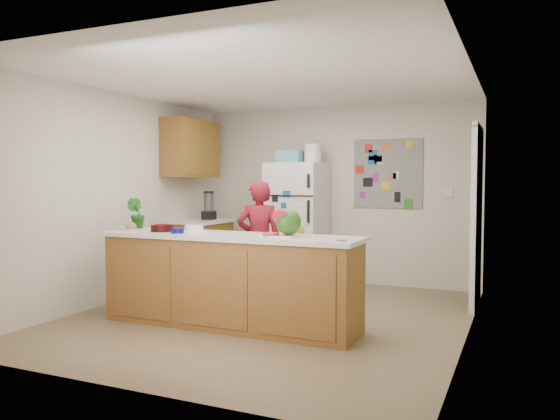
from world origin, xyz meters
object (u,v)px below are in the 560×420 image
at_px(person, 259,241).
at_px(watermelon, 288,222).
at_px(refrigerator, 297,224).
at_px(cherry_bowl, 162,228).

height_order(person, watermelon, person).
bearing_deg(refrigerator, person, -88.50).
height_order(refrigerator, person, refrigerator).
height_order(watermelon, cherry_bowl, watermelon).
bearing_deg(person, cherry_bowl, 37.85).
height_order(person, cherry_bowl, person).
bearing_deg(refrigerator, cherry_bowl, -102.86).
height_order(refrigerator, cherry_bowl, refrigerator).
bearing_deg(person, watermelon, 103.45).
height_order(refrigerator, watermelon, refrigerator).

